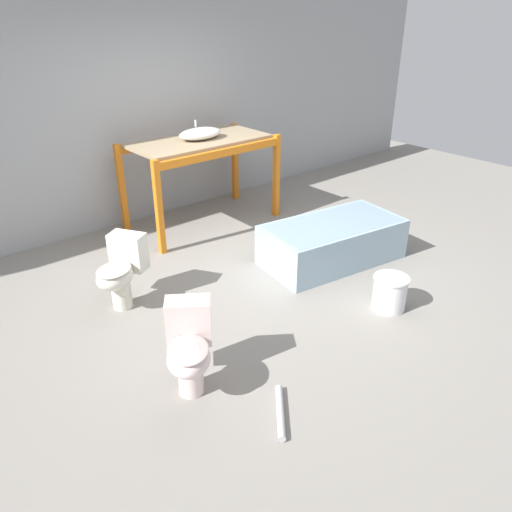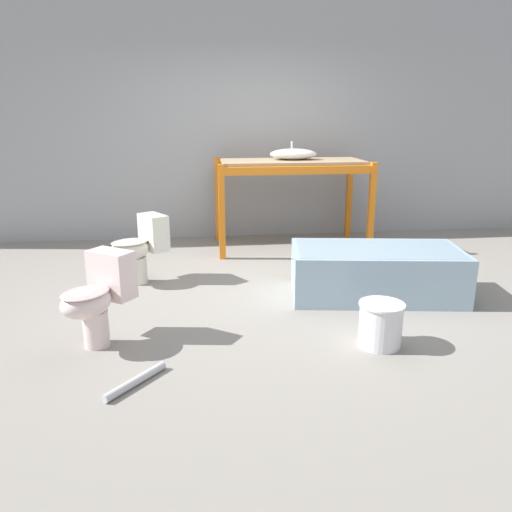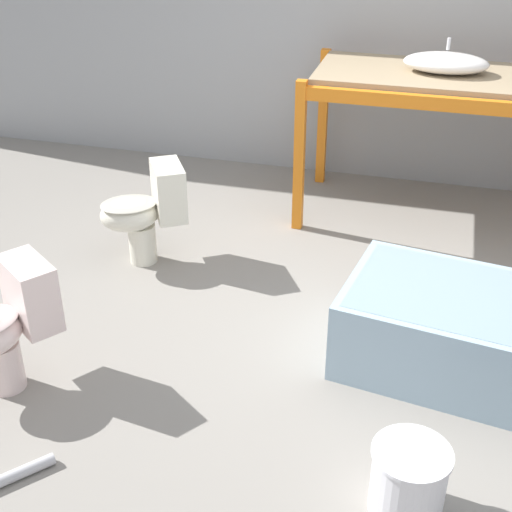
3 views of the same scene
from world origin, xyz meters
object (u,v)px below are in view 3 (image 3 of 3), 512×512
toilet_near (146,210)px  toilet_far (4,323)px  bucket_white (408,480)px  bathtub_main (493,334)px  sink_basin (446,63)px

toilet_near → toilet_far: (-0.17, -1.38, 0.00)m
toilet_far → bucket_white: bearing=27.4°
toilet_far → bathtub_main: bearing=52.6°
sink_basin → toilet_near: size_ratio=0.86×
sink_basin → toilet_near: (-1.76, -1.18, -0.78)m
toilet_far → bucket_white: toilet_far is taller
bathtub_main → toilet_near: size_ratio=2.43×
sink_basin → bathtub_main: (0.43, -1.84, -0.90)m
toilet_near → bucket_white: size_ratio=2.03×
bathtub_main → toilet_far: size_ratio=2.43×
toilet_far → sink_basin: bearing=88.5°
sink_basin → toilet_near: bearing=-146.2°
bathtub_main → toilet_far: (-2.36, -0.73, 0.12)m
sink_basin → toilet_far: bearing=-127.0°
bathtub_main → toilet_near: (-2.19, 0.66, 0.12)m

